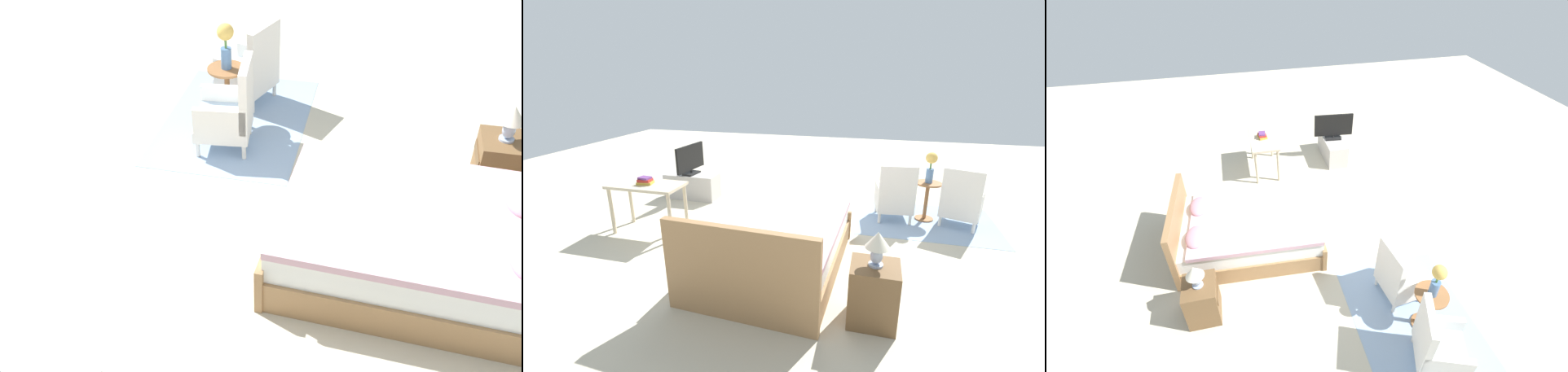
# 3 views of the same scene
# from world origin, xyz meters

# --- Properties ---
(ground_plane) EXTENTS (16.00, 16.00, 0.00)m
(ground_plane) POSITION_xyz_m (0.00, 0.00, 0.00)
(ground_plane) COLOR beige
(floor_rug) EXTENTS (2.10, 1.50, 0.01)m
(floor_rug) POSITION_xyz_m (-1.95, -0.80, 0.00)
(floor_rug) COLOR #8EA8C6
(floor_rug) RESTS_ON ground_plane
(bed) EXTENTS (1.62, 2.20, 0.96)m
(bed) POSITION_xyz_m (-0.04, 1.13, 0.30)
(bed) COLOR #997047
(bed) RESTS_ON ground_plane
(armchair_by_window_left) EXTENTS (0.69, 0.69, 0.92)m
(armchair_by_window_left) POSITION_xyz_m (-2.42, -0.75, 0.38)
(armchair_by_window_left) COLOR white
(armchair_by_window_left) RESTS_ON floor_rug
(armchair_by_window_right) EXTENTS (0.60, 0.60, 0.92)m
(armchair_by_window_right) POSITION_xyz_m (-1.46, -0.74, 0.38)
(armchair_by_window_right) COLOR white
(armchair_by_window_right) RESTS_ON floor_rug
(side_table) EXTENTS (0.40, 0.40, 0.62)m
(side_table) POSITION_xyz_m (-1.95, -0.89, 0.39)
(side_table) COLOR #936038
(side_table) RESTS_ON ground_plane
(flower_vase) EXTENTS (0.17, 0.17, 0.48)m
(flower_vase) POSITION_xyz_m (-1.95, -0.89, 0.91)
(flower_vase) COLOR #4C709E
(flower_vase) RESTS_ON side_table
(nightstand) EXTENTS (0.44, 0.41, 0.59)m
(nightstand) POSITION_xyz_m (-1.18, 1.79, 0.30)
(nightstand) COLOR brown
(nightstand) RESTS_ON ground_plane
(table_lamp) EXTENTS (0.22, 0.22, 0.33)m
(table_lamp) POSITION_xyz_m (-1.18, 1.79, 0.81)
(table_lamp) COLOR #9EADC6
(table_lamp) RESTS_ON nightstand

